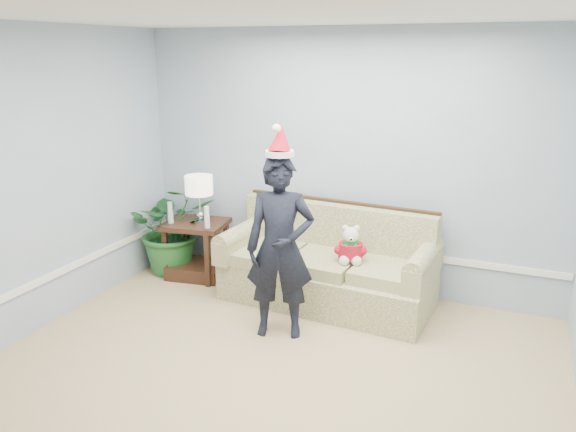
# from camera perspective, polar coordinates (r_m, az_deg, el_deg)

# --- Properties ---
(room_shell) EXTENTS (4.54, 5.04, 2.74)m
(room_shell) POSITION_cam_1_polar(r_m,az_deg,el_deg) (3.59, -6.24, -1.70)
(room_shell) COLOR tan
(room_shell) RESTS_ON ground
(wainscot_trim) EXTENTS (4.49, 4.99, 0.06)m
(wainscot_trim) POSITION_cam_1_polar(r_m,az_deg,el_deg) (5.42, -10.88, -5.64)
(wainscot_trim) COLOR white
(wainscot_trim) RESTS_ON room_shell
(sofa) EXTENTS (2.14, 1.03, 0.97)m
(sofa) POSITION_cam_1_polar(r_m,az_deg,el_deg) (5.71, 4.14, -5.34)
(sofa) COLOR #505C2B
(sofa) RESTS_ON room_shell
(side_table) EXTENTS (0.74, 0.65, 0.64)m
(side_table) POSITION_cam_1_polar(r_m,az_deg,el_deg) (6.42, -9.24, -3.94)
(side_table) COLOR #3D2216
(side_table) RESTS_ON room_shell
(table_lamp) EXTENTS (0.30, 0.30, 0.54)m
(table_lamp) POSITION_cam_1_polar(r_m,az_deg,el_deg) (6.12, -9.04, 2.91)
(table_lamp) COLOR silver
(table_lamp) RESTS_ON side_table
(candle_pair) EXTENTS (0.52, 0.06, 0.24)m
(candle_pair) POSITION_cam_1_polar(r_m,az_deg,el_deg) (6.15, -10.09, 0.04)
(candle_pair) COLOR silver
(candle_pair) RESTS_ON side_table
(houseplant) EXTENTS (1.24, 1.24, 1.04)m
(houseplant) POSITION_cam_1_polar(r_m,az_deg,el_deg) (6.53, -11.63, -1.18)
(houseplant) COLOR #22612B
(houseplant) RESTS_ON room_shell
(man) EXTENTS (0.69, 0.56, 1.63)m
(man) POSITION_cam_1_polar(r_m,az_deg,el_deg) (4.88, -0.81, -3.26)
(man) COLOR black
(man) RESTS_ON room_shell
(santa_hat) EXTENTS (0.27, 0.29, 0.28)m
(santa_hat) POSITION_cam_1_polar(r_m,az_deg,el_deg) (4.66, -0.79, 7.57)
(santa_hat) COLOR white
(santa_hat) RESTS_ON man
(teddy_bear) EXTENTS (0.29, 0.29, 0.37)m
(teddy_bear) POSITION_cam_1_polar(r_m,az_deg,el_deg) (5.40, 6.33, -3.31)
(teddy_bear) COLOR white
(teddy_bear) RESTS_ON sofa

